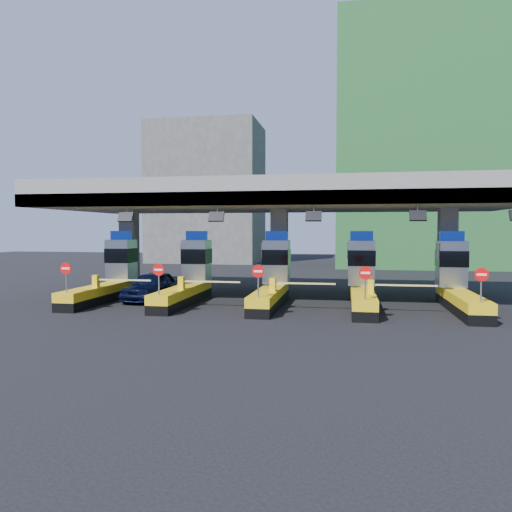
# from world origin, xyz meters

# --- Properties ---
(ground) EXTENTS (120.00, 120.00, 0.00)m
(ground) POSITION_xyz_m (0.00, 0.00, 0.00)
(ground) COLOR black
(ground) RESTS_ON ground
(toll_canopy) EXTENTS (28.00, 12.09, 7.00)m
(toll_canopy) POSITION_xyz_m (0.00, 2.87, 6.13)
(toll_canopy) COLOR slate
(toll_canopy) RESTS_ON ground
(toll_lane_far_left) EXTENTS (4.43, 8.00, 4.16)m
(toll_lane_far_left) POSITION_xyz_m (-10.00, 0.28, 1.40)
(toll_lane_far_left) COLOR black
(toll_lane_far_left) RESTS_ON ground
(toll_lane_left) EXTENTS (4.43, 8.00, 4.16)m
(toll_lane_left) POSITION_xyz_m (-5.00, 0.28, 1.40)
(toll_lane_left) COLOR black
(toll_lane_left) RESTS_ON ground
(toll_lane_center) EXTENTS (4.43, 8.00, 4.16)m
(toll_lane_center) POSITION_xyz_m (0.00, 0.28, 1.40)
(toll_lane_center) COLOR black
(toll_lane_center) RESTS_ON ground
(toll_lane_right) EXTENTS (4.43, 8.00, 4.16)m
(toll_lane_right) POSITION_xyz_m (5.00, 0.28, 1.40)
(toll_lane_right) COLOR black
(toll_lane_right) RESTS_ON ground
(toll_lane_far_right) EXTENTS (4.43, 8.00, 4.16)m
(toll_lane_far_right) POSITION_xyz_m (10.00, 0.28, 1.40)
(toll_lane_far_right) COLOR black
(toll_lane_far_right) RESTS_ON ground
(bg_building_scaffold) EXTENTS (18.00, 12.00, 28.00)m
(bg_building_scaffold) POSITION_xyz_m (12.00, 32.00, 14.00)
(bg_building_scaffold) COLOR #1E5926
(bg_building_scaffold) RESTS_ON ground
(bg_building_concrete) EXTENTS (14.00, 10.00, 18.00)m
(bg_building_concrete) POSITION_xyz_m (-14.00, 36.00, 9.00)
(bg_building_concrete) COLOR #4C4C49
(bg_building_concrete) RESTS_ON ground
(van) EXTENTS (2.41, 5.18, 1.71)m
(van) POSITION_xyz_m (-7.35, 0.26, 0.86)
(van) COLOR black
(van) RESTS_ON ground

